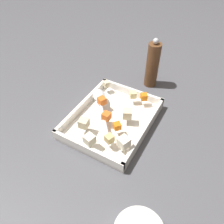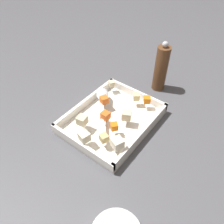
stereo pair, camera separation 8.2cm
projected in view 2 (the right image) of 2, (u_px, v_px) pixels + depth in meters
ground_plane at (109, 120)px, 0.87m from camera, size 4.00×4.00×0.00m
baking_dish at (112, 120)px, 0.85m from camera, size 0.35×0.27×0.05m
carrot_chunk_rim_edge at (147, 100)px, 0.86m from camera, size 0.03×0.03×0.02m
carrot_chunk_near_left at (114, 126)px, 0.76m from camera, size 0.03×0.03×0.02m
carrot_chunk_far_left at (104, 100)px, 0.86m from camera, size 0.04×0.04×0.03m
carrot_chunk_center at (105, 116)px, 0.80m from camera, size 0.03×0.03×0.03m
potato_chunk_heap_top at (82, 120)px, 0.78m from camera, size 0.04×0.04×0.03m
potato_chunk_corner_se at (137, 97)px, 0.87m from camera, size 0.03×0.03×0.02m
potato_chunk_far_right at (104, 138)px, 0.73m from camera, size 0.03×0.03×0.03m
potato_chunk_heap_side at (112, 84)px, 0.94m from camera, size 0.03×0.03×0.02m
potato_chunk_under_handle at (127, 115)px, 0.80m from camera, size 0.04×0.04×0.03m
parsnip_chunk_front_center at (117, 143)px, 0.71m from camera, size 0.04×0.04×0.03m
parsnip_chunk_corner_nw at (84, 137)px, 0.73m from camera, size 0.04×0.04×0.03m
serving_spoon at (102, 97)px, 0.88m from camera, size 0.22×0.19×0.02m
pepper_mill at (161, 68)px, 0.94m from camera, size 0.05×0.05×0.22m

